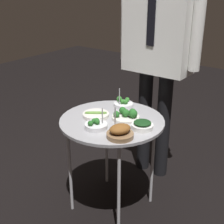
# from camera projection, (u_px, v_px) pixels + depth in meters

# --- Properties ---
(ground_plane) EXTENTS (8.00, 8.00, 0.00)m
(ground_plane) POSITION_uv_depth(u_px,v_px,m) (112.00, 204.00, 2.19)
(ground_plane) COLOR black
(serving_cart) EXTENTS (0.65, 0.65, 0.66)m
(serving_cart) POSITION_uv_depth(u_px,v_px,m) (112.00, 126.00, 1.95)
(serving_cart) COLOR #939399
(serving_cart) RESTS_ON ground_plane
(bowl_broccoli_mid_right) EXTENTS (0.17, 0.17, 0.07)m
(bowl_broccoli_mid_right) POSITION_uv_depth(u_px,v_px,m) (126.00, 115.00, 1.92)
(bowl_broccoli_mid_right) COLOR silver
(bowl_broccoli_mid_right) RESTS_ON serving_cart
(bowl_broccoli_back_left) EXTENTS (0.13, 0.13, 0.12)m
(bowl_broccoli_back_left) POSITION_uv_depth(u_px,v_px,m) (96.00, 125.00, 1.81)
(bowl_broccoli_back_left) COLOR silver
(bowl_broccoli_back_left) RESTS_ON serving_cart
(bowl_asparagus_front_left) EXTENTS (0.17, 0.17, 0.03)m
(bowl_asparagus_front_left) POSITION_uv_depth(u_px,v_px,m) (96.00, 115.00, 1.96)
(bowl_asparagus_front_left) COLOR silver
(bowl_asparagus_front_left) RESTS_ON serving_cart
(bowl_roast_back_right) EXTENTS (0.15, 0.15, 0.17)m
(bowl_roast_back_right) POSITION_uv_depth(u_px,v_px,m) (120.00, 132.00, 1.70)
(bowl_roast_back_right) COLOR brown
(bowl_roast_back_right) RESTS_ON serving_cart
(bowl_spinach_center) EXTENTS (0.13, 0.13, 0.05)m
(bowl_spinach_center) POSITION_uv_depth(u_px,v_px,m) (143.00, 125.00, 1.80)
(bowl_spinach_center) COLOR white
(bowl_spinach_center) RESTS_ON serving_cart
(bowl_broccoli_front_right) EXTENTS (0.13, 0.13, 0.14)m
(bowl_broccoli_front_right) POSITION_uv_depth(u_px,v_px,m) (123.00, 104.00, 2.12)
(bowl_broccoli_front_right) COLOR silver
(bowl_broccoli_front_right) RESTS_ON serving_cart
(waiter_figure) EXTENTS (0.63, 0.24, 1.70)m
(waiter_figure) POSITION_uv_depth(u_px,v_px,m) (159.00, 38.00, 2.17)
(waiter_figure) COLOR black
(waiter_figure) RESTS_ON ground_plane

